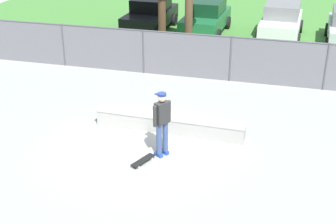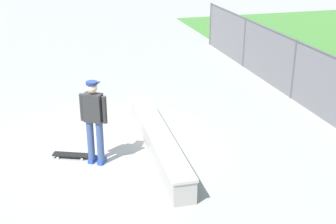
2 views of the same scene
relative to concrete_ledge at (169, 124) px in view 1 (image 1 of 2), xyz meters
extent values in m
plane|color=#9E9E99|center=(-0.56, -0.99, -0.27)|extent=(80.00, 80.00, 0.00)
cube|color=#478438|center=(-0.56, 14.94, -0.26)|extent=(29.06, 20.00, 0.02)
cube|color=#A8A59E|center=(0.00, 0.00, -0.03)|extent=(4.51, 0.58, 0.47)
cube|color=beige|center=(0.00, 0.00, 0.23)|extent=(4.56, 0.62, 0.06)
cube|color=#2647A5|center=(0.09, -1.49, -0.22)|extent=(0.28, 0.23, 0.10)
cube|color=#2647A5|center=(0.21, -1.30, -0.22)|extent=(0.28, 0.23, 0.10)
cylinder|color=#384C7A|center=(0.12, -1.50, 0.27)|extent=(0.15, 0.15, 0.88)
cylinder|color=#384C7A|center=(0.23, -1.32, 0.27)|extent=(0.15, 0.15, 0.88)
cube|color=#2D2D2D|center=(0.18, -1.41, 1.01)|extent=(0.39, 0.44, 0.60)
cylinder|color=#2D2D2D|center=(0.04, -1.62, 0.99)|extent=(0.10, 0.10, 0.58)
cylinder|color=#2D2D2D|center=(0.31, -1.20, 0.99)|extent=(0.10, 0.10, 0.58)
sphere|color=beige|center=(0.18, -1.41, 1.44)|extent=(0.22, 0.22, 0.22)
cylinder|color=navy|center=(0.18, -1.41, 1.54)|extent=(0.23, 0.23, 0.06)
cube|color=navy|center=(0.07, -1.34, 1.52)|extent=(0.21, 0.23, 0.02)
cube|color=black|center=(-0.21, -1.92, -0.19)|extent=(0.49, 0.82, 0.02)
cube|color=#B2B2B7|center=(-0.11, -1.67, -0.20)|extent=(0.15, 0.11, 0.02)
cube|color=#B2B2B7|center=(-0.32, -2.18, -0.20)|extent=(0.15, 0.11, 0.02)
cylinder|color=silver|center=(-0.03, -1.71, -0.24)|extent=(0.05, 0.06, 0.05)
cylinder|color=silver|center=(-0.18, -1.64, -0.24)|extent=(0.05, 0.06, 0.05)
cylinder|color=silver|center=(-0.24, -2.21, -0.24)|extent=(0.05, 0.06, 0.05)
cylinder|color=silver|center=(-0.39, -2.14, -0.24)|extent=(0.05, 0.06, 0.05)
cylinder|color=#4C4C51|center=(-5.68, 4.64, 0.61)|extent=(0.07, 0.07, 1.75)
cylinder|color=#4C4C51|center=(-2.27, 4.64, 0.61)|extent=(0.07, 0.07, 1.75)
cylinder|color=#4C4C51|center=(1.14, 4.64, 0.61)|extent=(0.07, 0.07, 1.75)
cylinder|color=#4C4C51|center=(4.56, 4.64, 0.61)|extent=(0.07, 0.07, 1.75)
cylinder|color=#4C4C51|center=(-0.56, 4.64, 1.45)|extent=(17.06, 0.05, 0.05)
cube|color=slate|center=(-0.56, 4.64, 0.61)|extent=(17.06, 0.01, 1.75)
cylinder|color=#513823|center=(-2.01, 6.46, 1.77)|extent=(0.32, 0.32, 4.07)
cylinder|color=brown|center=(-0.80, 6.11, 2.34)|extent=(0.32, 0.32, 5.21)
cube|color=black|center=(-3.86, 10.79, 0.40)|extent=(1.95, 4.26, 0.70)
cube|color=black|center=(-3.85, 10.94, 1.07)|extent=(1.68, 2.16, 0.64)
cylinder|color=black|center=(-3.00, 9.46, 0.05)|extent=(0.24, 0.65, 0.64)
cylinder|color=black|center=(-4.80, 9.53, 0.05)|extent=(0.24, 0.65, 0.64)
cylinder|color=black|center=(-2.91, 12.06, 0.05)|extent=(0.24, 0.65, 0.64)
cylinder|color=black|center=(-4.71, 12.13, 0.05)|extent=(0.24, 0.65, 0.64)
cube|color=#1E6638|center=(-0.98, 10.88, 0.40)|extent=(1.95, 4.26, 0.70)
cube|color=#10381E|center=(-0.97, 11.03, 1.07)|extent=(1.68, 2.16, 0.64)
cylinder|color=black|center=(-0.13, 9.54, 0.05)|extent=(0.24, 0.65, 0.64)
cylinder|color=black|center=(-1.93, 9.61, 0.05)|extent=(0.24, 0.65, 0.64)
cylinder|color=black|center=(-0.03, 12.15, 0.05)|extent=(0.24, 0.65, 0.64)
cylinder|color=black|center=(-1.83, 12.21, 0.05)|extent=(0.24, 0.65, 0.64)
cube|color=silver|center=(2.71, 11.09, 0.40)|extent=(1.95, 4.26, 0.70)
cube|color=gray|center=(2.71, 11.24, 1.07)|extent=(1.68, 2.16, 0.64)
cylinder|color=black|center=(3.56, 9.76, 0.05)|extent=(0.24, 0.65, 0.64)
cylinder|color=black|center=(1.76, 9.82, 0.05)|extent=(0.24, 0.65, 0.64)
cylinder|color=black|center=(3.65, 12.36, 0.05)|extent=(0.24, 0.65, 0.64)
cylinder|color=black|center=(1.85, 12.43, 0.05)|extent=(0.24, 0.65, 0.64)
cylinder|color=black|center=(4.86, 9.44, 0.05)|extent=(0.24, 0.65, 0.64)
cylinder|color=black|center=(4.96, 12.04, 0.05)|extent=(0.24, 0.65, 0.64)
camera|label=1|loc=(3.20, -12.16, 6.26)|focal=50.40mm
camera|label=2|loc=(8.95, -2.27, 4.47)|focal=48.89mm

